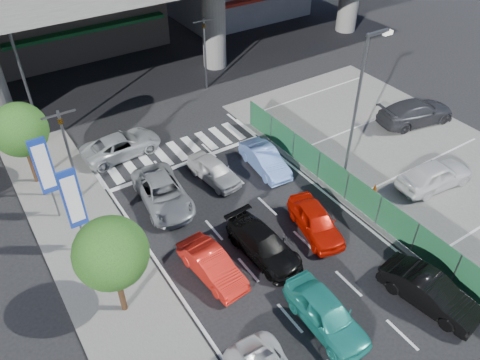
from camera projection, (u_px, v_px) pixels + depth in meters
ground at (320, 300)px, 19.50m from camera, size 120.00×120.00×0.00m
parking_lot at (450, 184)px, 25.50m from camera, size 12.00×28.00×0.06m
sidewalk_left at (125, 309)px, 19.09m from camera, size 4.00×30.00×0.12m
fence_run at (394, 223)px, 21.86m from camera, size 0.16×22.00×1.80m
traffic_light_left at (64, 134)px, 22.26m from camera, size 1.60×1.24×5.20m
traffic_light_right at (204, 36)px, 31.85m from camera, size 1.60×1.24×5.20m
street_lamp_right at (360, 95)px, 23.53m from camera, size 1.65×0.22×8.00m
street_lamp_left at (25, 72)px, 25.62m from camera, size 1.65×0.22×8.00m
signboard_near at (73, 202)px, 19.75m from camera, size 0.80×0.14×4.70m
signboard_far at (44, 169)px, 21.54m from camera, size 0.80×0.14×4.70m
tree_near at (111, 253)px, 17.02m from camera, size 2.80×2.80×4.80m
tree_far at (20, 130)px, 23.56m from camera, size 2.80×2.80×4.80m
taxi_teal_mid at (326, 313)px, 18.18m from camera, size 1.78×4.11×1.38m
hatch_black_mid_right at (429, 292)px, 19.01m from camera, size 2.11×4.30×1.36m
taxi_orange_left at (212, 265)px, 20.19m from camera, size 1.67×3.86×1.23m
sedan_black_mid at (264, 244)px, 21.16m from camera, size 1.96×4.35×1.24m
taxi_orange_right at (316, 221)px, 22.31m from camera, size 2.36×4.07×1.30m
wagon_silver_front_left at (163, 193)px, 23.93m from camera, size 2.68×4.95×1.32m
sedan_white_front_mid at (214, 170)px, 25.51m from camera, size 1.89×3.73×1.22m
kei_truck_front_right at (265, 160)px, 26.24m from camera, size 1.66×3.96×1.27m
crossing_wagon_silver at (121, 145)px, 27.36m from camera, size 4.76×2.40×1.29m
parked_sedan_white at (435, 175)px, 24.89m from camera, size 4.51×2.20×1.48m
parked_sedan_dgrey at (416, 112)px, 30.02m from camera, size 5.49×3.06×1.50m
traffic_cone at (375, 188)px, 24.64m from camera, size 0.42×0.42×0.65m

